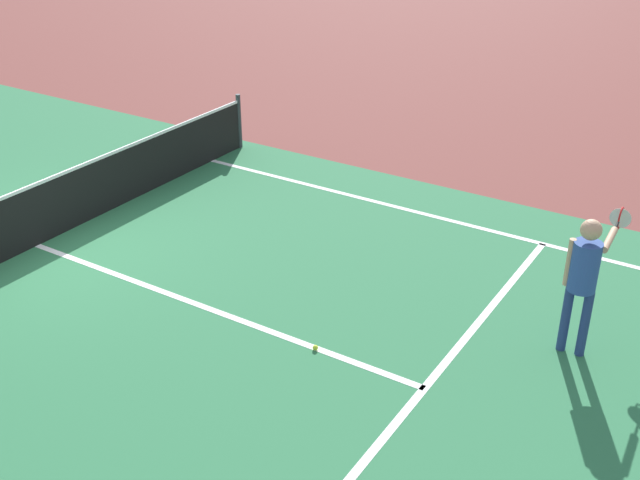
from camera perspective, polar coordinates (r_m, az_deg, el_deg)
ground_plane at (r=12.43m, az=-19.98°, el=-0.37°), size 60.00×60.00×0.00m
court_surface_inbounds at (r=12.43m, az=-19.98°, el=-0.37°), size 10.62×24.40×0.00m
line_sideline_right at (r=12.30m, az=13.99°, el=0.25°), size 0.10×11.89×0.01m
line_service_near at (r=8.86m, az=7.64°, el=-10.70°), size 8.22×0.10×0.01m
line_center_service at (r=10.31m, az=-8.65°, el=-4.79°), size 0.10×6.40×0.01m
net at (r=12.22m, az=-20.34°, el=1.68°), size 10.06×0.09×1.07m
player_near at (r=9.28m, az=18.79°, el=-2.16°), size 1.24×0.46×1.74m
tennis_ball_mid_court at (r=9.36m, az=-0.34°, el=-7.88°), size 0.07×0.07×0.07m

